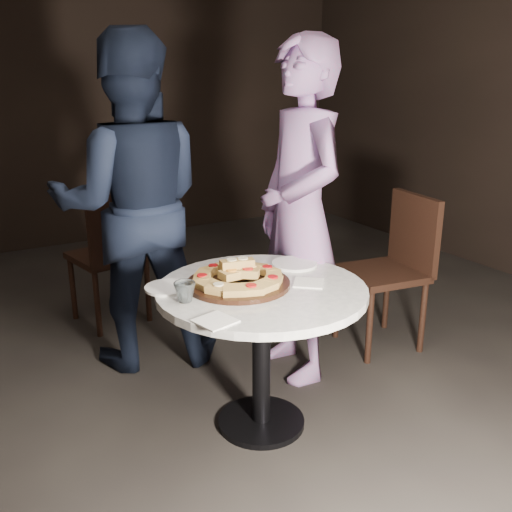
# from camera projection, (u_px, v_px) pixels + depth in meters

# --- Properties ---
(floor) EXTENTS (7.00, 7.00, 0.00)m
(floor) POSITION_uv_depth(u_px,v_px,m) (235.00, 421.00, 2.76)
(floor) COLOR black
(floor) RESTS_ON ground
(table) EXTENTS (0.97, 0.97, 0.71)m
(table) POSITION_uv_depth(u_px,v_px,m) (262.00, 314.00, 2.57)
(table) COLOR black
(table) RESTS_ON ground
(serving_board) EXTENTS (0.50, 0.50, 0.02)m
(serving_board) POSITION_uv_depth(u_px,v_px,m) (238.00, 284.00, 2.54)
(serving_board) COLOR black
(serving_board) RESTS_ON table
(focaccia_pile) EXTENTS (0.41, 0.42, 0.11)m
(focaccia_pile) POSITION_uv_depth(u_px,v_px,m) (238.00, 274.00, 2.53)
(focaccia_pile) COLOR #B38B45
(focaccia_pile) RESTS_ON serving_board
(plate_left) EXTENTS (0.23, 0.23, 0.01)m
(plate_left) POSITION_uv_depth(u_px,v_px,m) (168.00, 287.00, 2.50)
(plate_left) COLOR white
(plate_left) RESTS_ON table
(plate_right) EXTENTS (0.28, 0.28, 0.01)m
(plate_right) POSITION_uv_depth(u_px,v_px,m) (294.00, 264.00, 2.81)
(plate_right) COLOR white
(plate_right) RESTS_ON table
(water_glass) EXTENTS (0.10, 0.10, 0.08)m
(water_glass) POSITION_uv_depth(u_px,v_px,m) (185.00, 292.00, 2.35)
(water_glass) COLOR silver
(water_glass) RESTS_ON table
(napkin_near) EXTENTS (0.17, 0.17, 0.01)m
(napkin_near) POSITION_uv_depth(u_px,v_px,m) (215.00, 321.00, 2.17)
(napkin_near) COLOR white
(napkin_near) RESTS_ON table
(napkin_far) EXTENTS (0.18, 0.18, 0.01)m
(napkin_far) POSITION_uv_depth(u_px,v_px,m) (309.00, 283.00, 2.57)
(napkin_far) COLOR white
(napkin_far) RESTS_ON table
(chair_far) EXTENTS (0.50, 0.52, 0.91)m
(chair_far) POSITION_uv_depth(u_px,v_px,m) (113.00, 249.00, 3.68)
(chair_far) COLOR black
(chair_far) RESTS_ON ground
(chair_right) EXTENTS (0.51, 0.49, 0.93)m
(chair_right) POSITION_uv_depth(u_px,v_px,m) (395.00, 260.00, 3.43)
(chair_right) COLOR black
(chair_right) RESTS_ON ground
(diner_navy) EXTENTS (1.06, 0.94, 1.84)m
(diner_navy) POSITION_uv_depth(u_px,v_px,m) (132.00, 205.00, 3.12)
(diner_navy) COLOR black
(diner_navy) RESTS_ON ground
(diner_teal) EXTENTS (0.50, 0.70, 1.80)m
(diner_teal) POSITION_uv_depth(u_px,v_px,m) (300.00, 214.00, 2.99)
(diner_teal) COLOR #86659D
(diner_teal) RESTS_ON ground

